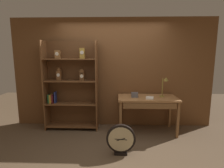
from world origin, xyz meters
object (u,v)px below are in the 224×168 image
object	(u,v)px
bookshelf	(71,86)
toolbox_small	(135,95)
round_clock_large	(121,139)
workbench	(148,101)
open_repair_manual	(150,98)
desk_lamp	(165,84)

from	to	relation	value
bookshelf	toolbox_small	size ratio (longest dim) A/B	14.38
toolbox_small	round_clock_large	distance (m)	1.16
workbench	open_repair_manual	bearing A→B (deg)	-73.06
workbench	round_clock_large	xyz separation A→B (m)	(-0.61, -0.94, -0.44)
bookshelf	open_repair_manual	distance (m)	1.82
desk_lamp	open_repair_manual	size ratio (longest dim) A/B	2.13
toolbox_small	open_repair_manual	xyz separation A→B (m)	(0.32, -0.10, -0.04)
open_repair_manual	desk_lamp	bearing A→B (deg)	33.10
toolbox_small	round_clock_large	size ratio (longest dim) A/B	0.26
toolbox_small	desk_lamp	bearing A→B (deg)	2.76
bookshelf	desk_lamp	world-z (taller)	bookshelf
toolbox_small	workbench	bearing A→B (deg)	-1.74
toolbox_small	bookshelf	bearing A→B (deg)	173.22
bookshelf	open_repair_manual	xyz separation A→B (m)	(1.78, -0.28, -0.19)
bookshelf	desk_lamp	bearing A→B (deg)	-3.84
workbench	round_clock_large	distance (m)	1.20
workbench	desk_lamp	bearing A→B (deg)	6.27
bookshelf	toolbox_small	world-z (taller)	bookshelf
toolbox_small	round_clock_large	bearing A→B (deg)	-108.48
open_repair_manual	bookshelf	bearing A→B (deg)	-177.41
workbench	toolbox_small	size ratio (longest dim) A/B	9.09
round_clock_large	workbench	bearing A→B (deg)	57.12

